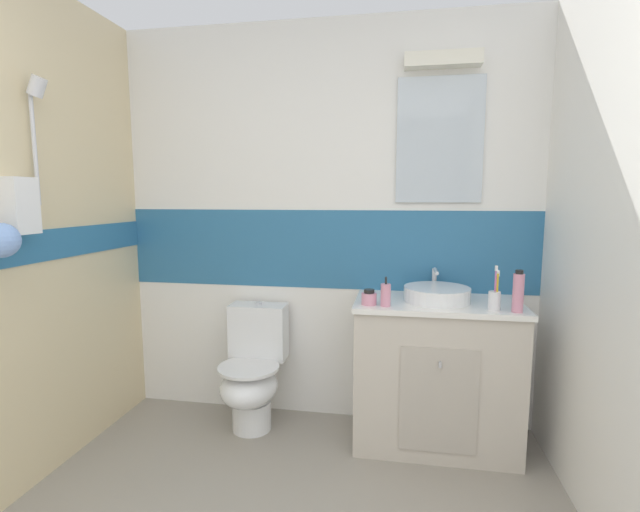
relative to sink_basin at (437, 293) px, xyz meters
name	(u,v)px	position (x,y,z in m)	size (l,w,h in m)	color
wall_back_tiled	(327,224)	(-0.67, 0.30, 0.36)	(3.20, 0.20, 2.50)	white
vanity_cabinet	(435,373)	(0.01, 0.01, -0.47)	(0.92, 0.51, 0.85)	beige
sink_basin	(437,293)	(0.00, 0.00, 0.00)	(0.37, 0.41, 0.16)	white
toilet	(253,372)	(-1.09, 0.01, -0.54)	(0.37, 0.50, 0.77)	white
toothbrush_cup	(495,299)	(0.28, -0.16, 0.02)	(0.06, 0.06, 0.23)	white
soap_dispenser	(386,295)	(-0.28, -0.17, 0.02)	(0.05, 0.05, 0.16)	pink
hair_gel_jar	(369,298)	(-0.37, -0.15, -0.01)	(0.08, 0.08, 0.08)	pink
shampoo_bottle_tall	(518,292)	(0.38, -0.18, 0.06)	(0.05, 0.05, 0.22)	pink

